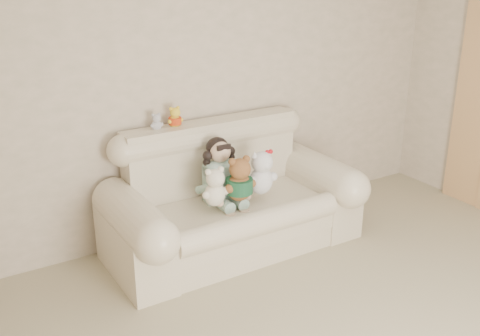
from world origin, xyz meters
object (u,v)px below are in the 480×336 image
(sofa, at_px, (234,191))
(seated_child, at_px, (220,170))
(white_cat, at_px, (261,168))
(cream_teddy, at_px, (215,183))
(brown_teddy, at_px, (239,175))

(sofa, xyz_separation_m, seated_child, (-0.08, 0.08, 0.18))
(white_cat, xyz_separation_m, cream_teddy, (-0.44, -0.01, -0.04))
(sofa, height_order, cream_teddy, sofa)
(seated_child, height_order, white_cat, seated_child)
(seated_child, distance_m, brown_teddy, 0.23)
(cream_teddy, bearing_deg, seated_child, 27.83)
(sofa, height_order, white_cat, sofa)
(seated_child, height_order, cream_teddy, seated_child)
(sofa, xyz_separation_m, brown_teddy, (-0.03, -0.15, 0.20))
(sofa, bearing_deg, white_cat, -31.81)
(brown_teddy, distance_m, white_cat, 0.23)
(brown_teddy, height_order, white_cat, white_cat)
(seated_child, bearing_deg, white_cat, -29.07)
(sofa, height_order, seated_child, sofa)
(white_cat, bearing_deg, sofa, 124.30)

